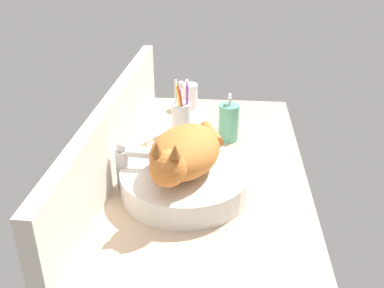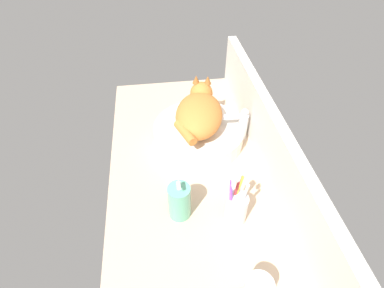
{
  "view_description": "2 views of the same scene",
  "coord_description": "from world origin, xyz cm",
  "px_view_note": "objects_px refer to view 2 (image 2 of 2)",
  "views": [
    {
      "loc": [
        -107.72,
        -5.48,
        63.22
      ],
      "look_at": [
        0.7,
        4.38,
        7.5
      ],
      "focal_mm": 40.0,
      "sensor_mm": 36.0,
      "label": 1
    },
    {
      "loc": [
        72.51,
        -9.35,
        78.91
      ],
      "look_at": [
        1.54,
        0.43,
        11.27
      ],
      "focal_mm": 28.0,
      "sensor_mm": 36.0,
      "label": 2
    }
  ],
  "objects_px": {
    "sink_basin": "(199,133)",
    "toothbrush_cup": "(236,207)",
    "cat": "(199,112)",
    "soap_dispenser": "(179,201)",
    "faucet": "(240,123)"
  },
  "relations": [
    {
      "from": "sink_basin",
      "to": "toothbrush_cup",
      "type": "relative_size",
      "value": 1.83
    },
    {
      "from": "sink_basin",
      "to": "cat",
      "type": "distance_m",
      "value": 0.09
    },
    {
      "from": "cat",
      "to": "soap_dispenser",
      "type": "distance_m",
      "value": 0.36
    },
    {
      "from": "cat",
      "to": "toothbrush_cup",
      "type": "relative_size",
      "value": 1.67
    },
    {
      "from": "faucet",
      "to": "sink_basin",
      "type": "bearing_deg",
      "value": -92.74
    },
    {
      "from": "cat",
      "to": "toothbrush_cup",
      "type": "distance_m",
      "value": 0.39
    },
    {
      "from": "faucet",
      "to": "toothbrush_cup",
      "type": "xyz_separation_m",
      "value": [
        0.36,
        -0.1,
        -0.01
      ]
    },
    {
      "from": "cat",
      "to": "faucet",
      "type": "bearing_deg",
      "value": 82.28
    },
    {
      "from": "faucet",
      "to": "toothbrush_cup",
      "type": "height_order",
      "value": "toothbrush_cup"
    },
    {
      "from": "sink_basin",
      "to": "faucet",
      "type": "distance_m",
      "value": 0.16
    },
    {
      "from": "cat",
      "to": "soap_dispenser",
      "type": "bearing_deg",
      "value": -18.07
    },
    {
      "from": "sink_basin",
      "to": "toothbrush_cup",
      "type": "height_order",
      "value": "toothbrush_cup"
    },
    {
      "from": "sink_basin",
      "to": "faucet",
      "type": "height_order",
      "value": "faucet"
    },
    {
      "from": "soap_dispenser",
      "to": "toothbrush_cup",
      "type": "distance_m",
      "value": 0.17
    },
    {
      "from": "faucet",
      "to": "toothbrush_cup",
      "type": "distance_m",
      "value": 0.37
    }
  ]
}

